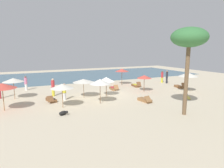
% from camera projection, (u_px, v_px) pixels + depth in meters
% --- Properties ---
extents(ground_plane, '(60.00, 60.00, 0.00)m').
position_uv_depth(ground_plane, '(110.00, 95.00, 21.47)').
color(ground_plane, beige).
extents(ocean_water, '(48.00, 16.00, 0.06)m').
position_uv_depth(ocean_water, '(73.00, 76.00, 36.63)').
color(ocean_water, '#476B7F').
rests_on(ocean_water, ground_plane).
extents(umbrella_0, '(1.99, 1.99, 2.10)m').
position_uv_depth(umbrella_0, '(62.00, 86.00, 16.58)').
color(umbrella_0, olive).
rests_on(umbrella_0, ground_plane).
extents(umbrella_1, '(1.89, 1.89, 2.30)m').
position_uv_depth(umbrella_1, '(122.00, 70.00, 27.36)').
color(umbrella_1, brown).
rests_on(umbrella_1, ground_plane).
extents(umbrella_2, '(1.79, 1.79, 2.06)m').
position_uv_depth(umbrella_2, '(106.00, 79.00, 20.73)').
color(umbrella_2, brown).
rests_on(umbrella_2, ground_plane).
extents(umbrella_3, '(2.22, 2.22, 1.97)m').
position_uv_depth(umbrella_3, '(83.00, 81.00, 20.14)').
color(umbrella_3, olive).
rests_on(umbrella_3, ground_plane).
extents(umbrella_4, '(2.06, 2.06, 2.16)m').
position_uv_depth(umbrella_4, '(13.00, 80.00, 19.48)').
color(umbrella_4, brown).
rests_on(umbrella_4, ground_plane).
extents(umbrella_5, '(2.25, 2.25, 2.32)m').
position_uv_depth(umbrella_5, '(188.00, 74.00, 22.80)').
color(umbrella_5, brown).
rests_on(umbrella_5, ground_plane).
extents(umbrella_6, '(1.73, 1.73, 1.98)m').
position_uv_depth(umbrella_6, '(144.00, 77.00, 22.98)').
color(umbrella_6, brown).
rests_on(umbrella_6, ground_plane).
extents(umbrella_7, '(2.22, 2.22, 2.31)m').
position_uv_depth(umbrella_7, '(2.00, 86.00, 15.69)').
color(umbrella_7, olive).
rests_on(umbrella_7, ground_plane).
extents(umbrella_8, '(1.94, 1.94, 2.32)m').
position_uv_depth(umbrella_8, '(100.00, 82.00, 17.84)').
color(umbrella_8, brown).
rests_on(umbrella_8, ground_plane).
extents(lounger_0, '(0.83, 1.76, 0.68)m').
position_uv_depth(lounger_0, '(145.00, 100.00, 18.79)').
color(lounger_0, olive).
rests_on(lounger_0, ground_plane).
extents(lounger_1, '(0.79, 1.69, 0.74)m').
position_uv_depth(lounger_1, '(136.00, 85.00, 26.33)').
color(lounger_1, brown).
rests_on(lounger_1, ground_plane).
extents(lounger_2, '(0.93, 1.72, 0.75)m').
position_uv_depth(lounger_2, '(179.00, 86.00, 25.58)').
color(lounger_2, brown).
rests_on(lounger_2, ground_plane).
extents(lounger_3, '(0.96, 1.78, 0.69)m').
position_uv_depth(lounger_3, '(51.00, 100.00, 18.82)').
color(lounger_3, brown).
rests_on(lounger_3, ground_plane).
extents(lounger_4, '(0.82, 1.75, 0.69)m').
position_uv_depth(lounger_4, '(113.00, 88.00, 24.37)').
color(lounger_4, olive).
rests_on(lounger_4, ground_plane).
extents(person_0, '(0.48, 0.48, 1.68)m').
position_uv_depth(person_0, '(64.00, 92.00, 19.30)').
color(person_0, white).
rests_on(person_0, ground_plane).
extents(person_1, '(0.42, 0.42, 1.91)m').
position_uv_depth(person_1, '(167.00, 77.00, 28.82)').
color(person_1, '#26262D').
rests_on(person_1, ground_plane).
extents(person_3, '(0.48, 0.48, 1.93)m').
position_uv_depth(person_3, '(53.00, 87.00, 20.90)').
color(person_3, yellow).
rests_on(person_3, ground_plane).
extents(person_4, '(0.38, 0.38, 1.79)m').
position_uv_depth(person_4, '(26.00, 83.00, 23.90)').
color(person_4, white).
rests_on(person_4, ground_plane).
extents(person_5, '(0.48, 0.48, 1.80)m').
position_uv_depth(person_5, '(162.00, 77.00, 29.46)').
color(person_5, yellow).
rests_on(person_5, ground_plane).
extents(palm_2, '(2.66, 2.66, 6.60)m').
position_uv_depth(palm_2, '(189.00, 39.00, 14.13)').
color(palm_2, brown).
rests_on(palm_2, ground_plane).
extents(dog, '(0.76, 0.53, 0.35)m').
position_uv_depth(dog, '(63.00, 113.00, 14.93)').
color(dog, black).
rests_on(dog, ground_plane).
extents(surfboard, '(1.67, 2.17, 0.07)m').
position_uv_depth(surfboard, '(187.00, 97.00, 20.58)').
color(surfboard, gold).
rests_on(surfboard, ground_plane).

